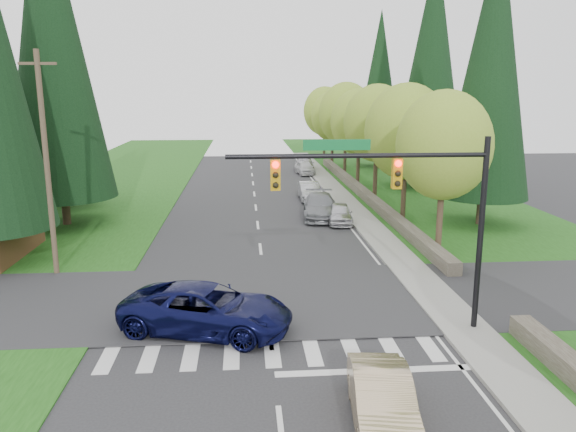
{
  "coord_description": "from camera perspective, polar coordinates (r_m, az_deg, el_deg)",
  "views": [
    {
      "loc": [
        -0.81,
        -13.43,
        8.24
      ],
      "look_at": [
        1.12,
        10.93,
        2.8
      ],
      "focal_mm": 35.0,
      "sensor_mm": 36.0,
      "label": 1
    }
  ],
  "objects": [
    {
      "name": "decid_tree_6",
      "position": [
        70.19,
        3.74,
        10.58
      ],
      "size": [
        5.2,
        5.2,
        8.86
      ],
      "color": "#38281C",
      "rests_on": "ground"
    },
    {
      "name": "parked_car_d",
      "position": [
        57.03,
        1.73,
        4.91
      ],
      "size": [
        1.97,
        4.06,
        1.33
      ],
      "primitive_type": "imported",
      "rotation": [
        0.0,
        0.0,
        0.1
      ],
      "color": "silver",
      "rests_on": "ground"
    },
    {
      "name": "cross_street",
      "position": [
        22.98,
        -2.23,
        -8.48
      ],
      "size": [
        120.0,
        8.0,
        0.1
      ],
      "primitive_type": "cube",
      "color": "#28282B",
      "rests_on": "ground"
    },
    {
      "name": "curb_east",
      "position": [
        37.01,
        6.27,
        -0.29
      ],
      "size": [
        0.2,
        80.0,
        0.13
      ],
      "primitive_type": "cube",
      "color": "gray",
      "rests_on": "ground"
    },
    {
      "name": "sidewalk_east",
      "position": [
        37.17,
        7.56,
        -0.27
      ],
      "size": [
        1.8,
        80.0,
        0.13
      ],
      "primitive_type": "cube",
      "color": "gray",
      "rests_on": "ground"
    },
    {
      "name": "decid_tree_1",
      "position": [
        35.97,
        11.94,
        8.39
      ],
      "size": [
        5.2,
        5.2,
        8.8
      ],
      "color": "#38281C",
      "rests_on": "ground"
    },
    {
      "name": "utility_pole",
      "position": [
        27.06,
        -23.32,
        4.95
      ],
      "size": [
        1.6,
        0.24,
        10.0
      ],
      "color": "#473828",
      "rests_on": "ground"
    },
    {
      "name": "grass_west",
      "position": [
        36.52,
        -23.9,
        -1.54
      ],
      "size": [
        14.0,
        110.0,
        0.06
      ],
      "primitive_type": "cube",
      "color": "#1D4C14",
      "rests_on": "ground"
    },
    {
      "name": "parked_car_c",
      "position": [
        43.39,
        2.18,
        2.53
      ],
      "size": [
        1.48,
        4.23,
        1.39
      ],
      "primitive_type": "imported",
      "rotation": [
        0.0,
        0.0,
        -0.0
      ],
      "color": "#A8A8AD",
      "rests_on": "ground"
    },
    {
      "name": "ground",
      "position": [
        15.78,
        -0.98,
        -18.93
      ],
      "size": [
        120.0,
        120.0,
        0.0
      ],
      "primitive_type": "plane",
      "color": "#28282B",
      "rests_on": "ground"
    },
    {
      "name": "parked_car_e",
      "position": [
        59.57,
        1.7,
        5.26
      ],
      "size": [
        2.41,
        4.96,
        1.39
      ],
      "primitive_type": "imported",
      "rotation": [
        0.0,
        0.0,
        -0.1
      ],
      "color": "#ACABB0",
      "rests_on": "ground"
    },
    {
      "name": "parked_car_a",
      "position": [
        35.89,
        5.28,
        0.27
      ],
      "size": [
        1.87,
        3.89,
        1.28
      ],
      "primitive_type": "imported",
      "rotation": [
        0.0,
        0.0,
        -0.1
      ],
      "color": "silver",
      "rests_on": "ground"
    },
    {
      "name": "decid_tree_0",
      "position": [
        29.32,
        15.57,
        6.92
      ],
      "size": [
        4.8,
        4.8,
        8.37
      ],
      "color": "#38281C",
      "rests_on": "ground"
    },
    {
      "name": "conifer_w_e",
      "position": [
        43.53,
        -22.9,
        14.3
      ],
      "size": [
        5.78,
        5.78,
        18.8
      ],
      "color": "#38281C",
      "rests_on": "ground"
    },
    {
      "name": "traffic_signal",
      "position": [
        18.95,
        11.42,
        2.41
      ],
      "size": [
        8.7,
        0.37,
        6.8
      ],
      "color": "black",
      "rests_on": "ground"
    },
    {
      "name": "grass_east",
      "position": [
        37.09,
        17.46,
        -0.83
      ],
      "size": [
        14.0,
        110.0,
        0.06
      ],
      "primitive_type": "cube",
      "color": "#1D4C14",
      "rests_on": "ground"
    },
    {
      "name": "conifer_e_c",
      "position": [
        63.2,
        9.28,
        13.34
      ],
      "size": [
        5.1,
        5.1,
        16.8
      ],
      "color": "#38281C",
      "rests_on": "ground"
    },
    {
      "name": "decid_tree_2",
      "position": [
        42.66,
        9.03,
        9.29
      ],
      "size": [
        5.0,
        5.0,
        8.82
      ],
      "color": "#38281C",
      "rests_on": "ground"
    },
    {
      "name": "conifer_e_b",
      "position": [
        50.06,
        14.4,
        15.09
      ],
      "size": [
        6.12,
        6.12,
        19.8
      ],
      "color": "#38281C",
      "rests_on": "ground"
    },
    {
      "name": "suv_navy",
      "position": [
        19.99,
        -8.22,
        -9.35
      ],
      "size": [
        6.51,
        4.4,
        1.66
      ],
      "primitive_type": "imported",
      "rotation": [
        0.0,
        0.0,
        1.27
      ],
      "color": "#0B0D37",
      "rests_on": "ground"
    },
    {
      "name": "stone_wall_north",
      "position": [
        45.14,
        7.59,
        2.37
      ],
      "size": [
        0.7,
        40.0,
        0.7
      ],
      "primitive_type": "cube",
      "color": "#4C4438",
      "rests_on": "ground"
    },
    {
      "name": "decid_tree_4",
      "position": [
        56.39,
        5.91,
        10.27
      ],
      "size": [
        5.4,
        5.4,
        9.18
      ],
      "color": "#38281C",
      "rests_on": "ground"
    },
    {
      "name": "conifer_w_c",
      "position": [
        37.29,
        -22.94,
        16.3
      ],
      "size": [
        6.46,
        6.46,
        20.8
      ],
      "color": "#38281C",
      "rests_on": "ground"
    },
    {
      "name": "parked_car_b",
      "position": [
        37.31,
        3.29,
        1.0
      ],
      "size": [
        2.72,
        5.59,
        1.57
      ],
      "primitive_type": "imported",
      "rotation": [
        0.0,
        0.0,
        -0.1
      ],
      "color": "gray",
      "rests_on": "ground"
    },
    {
      "name": "conifer_e_a",
      "position": [
        36.6,
        19.99,
        14.25
      ],
      "size": [
        5.44,
        5.44,
        17.8
      ],
      "color": "#38281C",
      "rests_on": "ground"
    },
    {
      "name": "sedan_champagne",
      "position": [
        14.93,
        9.56,
        -18.01
      ],
      "size": [
        1.88,
        4.31,
        1.38
      ],
      "primitive_type": "imported",
      "rotation": [
        0.0,
        0.0,
        -0.1
      ],
      "color": "#CFB48A",
      "rests_on": "ground"
    },
    {
      "name": "decid_tree_5",
      "position": [
        63.27,
        4.56,
        10.05
      ],
      "size": [
        4.8,
        4.8,
        8.3
      ],
      "color": "#38281C",
      "rests_on": "ground"
    },
    {
      "name": "decid_tree_3",
      "position": [
        49.52,
        7.24,
        9.47
      ],
      "size": [
        5.0,
        5.0,
        8.55
      ],
      "color": "#38281C",
      "rests_on": "ground"
    }
  ]
}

